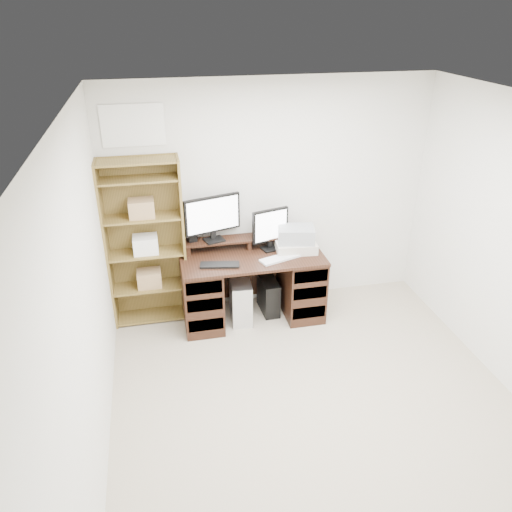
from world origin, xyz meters
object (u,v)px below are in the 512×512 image
object	(u,v)px
monitor_wide	(212,216)
tower_black	(268,295)
printer	(296,246)
monitor_small	(270,228)
tower_silver	(240,298)
bookshelf	(145,242)
desk	(252,285)

from	to	relation	value
monitor_wide	tower_black	world-z (taller)	monitor_wide
monitor_wide	printer	world-z (taller)	monitor_wide
monitor_small	tower_silver	world-z (taller)	monitor_small
tower_silver	bookshelf	size ratio (longest dim) A/B	0.26
desk	monitor_small	distance (m)	0.66
tower_silver	bookshelf	xyz separation A→B (m)	(-0.95, 0.21, 0.68)
monitor_small	printer	distance (m)	0.34
monitor_wide	printer	bearing A→B (deg)	-28.42
printer	tower_silver	world-z (taller)	printer
monitor_wide	tower_black	size ratio (longest dim) A/B	1.50
monitor_small	bookshelf	xyz separation A→B (m)	(-1.30, 0.09, -0.08)
tower_silver	desk	bearing A→B (deg)	4.72
tower_silver	monitor_small	bearing A→B (deg)	23.35
monitor_wide	tower_silver	distance (m)	0.96
desk	printer	world-z (taller)	printer
monitor_wide	bookshelf	distance (m)	0.74
printer	tower_silver	xyz separation A→B (m)	(-0.61, -0.03, -0.56)
monitor_small	tower_black	distance (m)	0.80
desk	tower_silver	size ratio (longest dim) A/B	3.15
tower_silver	tower_black	xyz separation A→B (m)	(0.33, 0.07, -0.04)
monitor_small	printer	size ratio (longest dim) A/B	1.06
desk	tower_silver	bearing A→B (deg)	-179.35
desk	monitor_wide	distance (m)	0.87
tower_silver	tower_black	distance (m)	0.34
desk	monitor_wide	bearing A→B (deg)	150.31
monitor_wide	tower_silver	bearing A→B (deg)	-57.47
desk	bookshelf	world-z (taller)	bookshelf
desk	tower_silver	xyz separation A→B (m)	(-0.13, -0.00, -0.15)
monitor_small	monitor_wide	bearing A→B (deg)	156.17
tower_silver	tower_black	bearing A→B (deg)	15.21
bookshelf	desk	bearing A→B (deg)	-11.17
desk	tower_black	distance (m)	0.29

